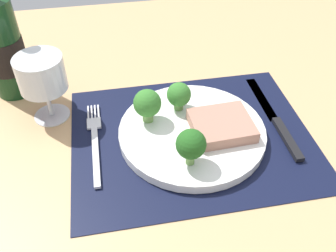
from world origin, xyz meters
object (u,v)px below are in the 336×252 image
Objects in this scene: knife at (277,121)px; wine_glass at (42,77)px; plate at (192,132)px; fork at (95,141)px; wine_bottle at (3,48)px; steak at (221,125)px.

wine_glass reaches higher than knife.
wine_glass is (-23.44, 9.97, 7.29)cm from plate.
fork is (-16.10, 1.42, -0.55)cm from plate.
wine_bottle reaches higher than knife.
fork is 13.73cm from wine_glass.
steak is 21.01cm from fork.
plate is 36.95cm from wine_bottle.
knife is at bearing 8.73° from steak.
wine_glass is at bearing 158.44° from steak.
steak is 0.37× the size of wine_bottle.
steak is at bearing -5.14° from fork.
plate is 26.50cm from wine_glass.
wine_bottle is 2.17× the size of wine_glass.
fork is 24.45cm from wine_bottle.
plate is 2.52× the size of steak.
knife is 40.69cm from wine_glass.
plate is at bearing -31.97° from wine_bottle.
steak is at bearing -21.56° from wine_glass.
fork is at bearing 173.02° from steak.
knife is 0.88× the size of wine_bottle.
fork is at bearing -49.35° from wine_glass.
knife is 50.29cm from wine_bottle.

